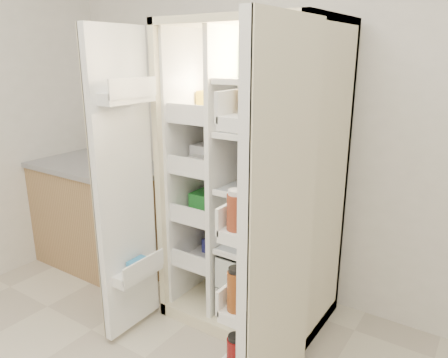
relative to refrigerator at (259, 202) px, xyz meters
The scene contains 5 objects.
wall_back 0.72m from the refrigerator, 63.33° to the left, with size 4.00×0.02×2.70m, color white.
refrigerator is the anchor object (origin of this frame).
freezer_door 0.81m from the refrigerator, 130.43° to the right, with size 0.15×0.40×1.72m.
fridge_door 0.85m from the refrigerator, 56.17° to the right, with size 0.17×0.58×1.72m.
kitchen_counter 1.36m from the refrigerator, behind, with size 1.13×0.60×0.82m.
Camera 1 is at (1.01, -0.50, 1.62)m, focal length 34.00 mm.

